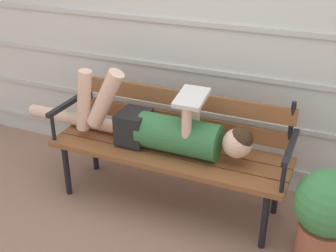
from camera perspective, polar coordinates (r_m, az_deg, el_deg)
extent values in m
plane|color=#936B56|center=(3.16, -0.41, -10.55)|extent=(12.00, 12.00, 0.00)
cube|color=beige|center=(3.16, 4.02, 13.44)|extent=(5.09, 0.06, 2.39)
cube|color=#B7B7AD|center=(3.50, 3.30, -3.23)|extent=(5.09, 0.02, 0.04)
cube|color=#B7B7AD|center=(3.35, 3.45, 1.85)|extent=(5.09, 0.02, 0.04)
cube|color=#B7B7AD|center=(3.22, 3.61, 7.38)|extent=(5.09, 0.02, 0.04)
cube|color=#B7B7AD|center=(3.13, 3.79, 13.31)|extent=(5.09, 0.02, 0.04)
cube|color=brown|center=(2.84, -1.32, -4.92)|extent=(1.65, 0.15, 0.04)
cube|color=brown|center=(2.97, 0.00, -3.42)|extent=(1.65, 0.15, 0.04)
cube|color=brown|center=(3.10, 1.20, -2.04)|extent=(1.65, 0.15, 0.04)
cube|color=brown|center=(3.11, 1.78, 0.61)|extent=(1.59, 0.05, 0.11)
cube|color=brown|center=(3.04, 1.83, 3.62)|extent=(1.59, 0.05, 0.11)
cylinder|color=black|center=(3.40, -10.20, 4.18)|extent=(0.03, 0.03, 0.39)
cylinder|color=black|center=(2.91, 15.85, -0.46)|extent=(0.03, 0.03, 0.39)
cylinder|color=black|center=(3.27, -13.20, -5.67)|extent=(0.04, 0.04, 0.41)
cylinder|color=black|center=(2.78, 12.59, -12.11)|extent=(0.04, 0.04, 0.41)
cylinder|color=black|center=(3.54, -9.64, -2.71)|extent=(0.04, 0.04, 0.41)
cylinder|color=black|center=(3.08, 14.09, -7.96)|extent=(0.04, 0.04, 0.41)
cube|color=black|center=(3.24, -13.12, 2.84)|extent=(0.04, 0.46, 0.03)
cylinder|color=black|center=(3.15, -14.93, -0.12)|extent=(0.03, 0.03, 0.20)
cube|color=black|center=(2.69, 15.90, -2.67)|extent=(0.04, 0.46, 0.03)
cylinder|color=black|center=(2.57, 14.95, -6.52)|extent=(0.03, 0.03, 0.20)
cylinder|color=#33703D|center=(2.88, 1.44, -1.29)|extent=(0.55, 0.25, 0.25)
cube|color=black|center=(3.01, -4.52, -0.09)|extent=(0.20, 0.23, 0.22)
sphere|color=beige|center=(2.76, 9.11, -2.26)|extent=(0.19, 0.19, 0.19)
sphere|color=#382314|center=(2.74, 9.57, -1.73)|extent=(0.16, 0.16, 0.16)
cylinder|color=beige|center=(2.96, -8.35, 3.53)|extent=(0.30, 0.11, 0.45)
cylinder|color=beige|center=(3.06, -11.05, 3.29)|extent=(0.15, 0.09, 0.46)
cylinder|color=beige|center=(3.33, -11.75, 0.84)|extent=(0.85, 0.10, 0.10)
cylinder|color=beige|center=(2.72, 2.45, 0.21)|extent=(0.06, 0.06, 0.27)
cylinder|color=beige|center=(2.86, 3.62, 1.51)|extent=(0.06, 0.06, 0.27)
cube|color=silver|center=(2.73, 3.13, 3.76)|extent=(0.19, 0.26, 0.07)
cylinder|color=#AD5B3D|center=(2.82, 19.43, -14.34)|extent=(0.29, 0.29, 0.26)
sphere|color=#3D8442|center=(2.65, 20.38, -9.54)|extent=(0.39, 0.39, 0.39)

